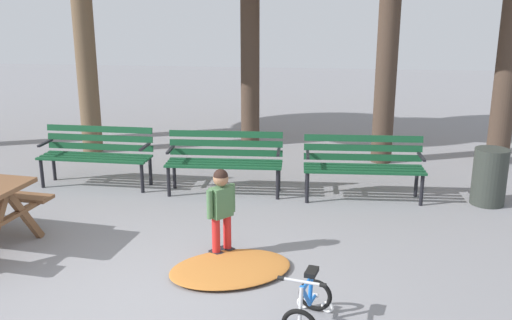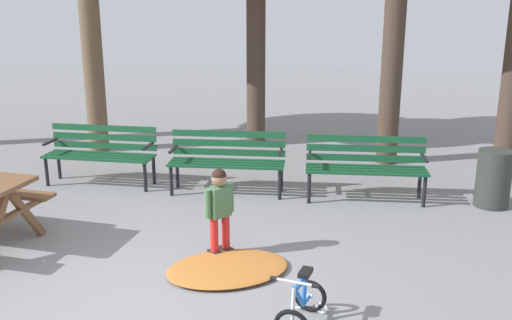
# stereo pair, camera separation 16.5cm
# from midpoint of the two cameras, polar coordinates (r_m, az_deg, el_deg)

# --- Properties ---
(ground) EXTENTS (36.00, 36.00, 0.00)m
(ground) POSITION_cam_midpoint_polar(r_m,az_deg,el_deg) (5.42, -12.32, -13.91)
(ground) COLOR gray
(park_bench_far_left) EXTENTS (1.61, 0.50, 0.85)m
(park_bench_far_left) POSITION_cam_midpoint_polar(r_m,az_deg,el_deg) (8.65, -16.01, 0.87)
(park_bench_far_left) COLOR #144728
(park_bench_far_left) RESTS_ON ground
(park_bench_left) EXTENTS (1.62, 0.53, 0.85)m
(park_bench_left) POSITION_cam_midpoint_polar(r_m,az_deg,el_deg) (8.02, -3.69, 0.30)
(park_bench_left) COLOR #144728
(park_bench_left) RESTS_ON ground
(park_bench_right) EXTENTS (1.62, 0.54, 0.85)m
(park_bench_right) POSITION_cam_midpoint_polar(r_m,az_deg,el_deg) (7.88, 9.99, -0.19)
(park_bench_right) COLOR #144728
(park_bench_right) RESTS_ON ground
(child_standing) EXTENTS (0.28, 0.29, 0.96)m
(child_standing) POSITION_cam_midpoint_polar(r_m,az_deg,el_deg) (6.03, -4.25, -4.58)
(child_standing) COLOR red
(child_standing) RESTS_ON ground
(kids_bicycle) EXTENTS (0.46, 0.61, 0.54)m
(kids_bicycle) POSITION_cam_midpoint_polar(r_m,az_deg,el_deg) (4.93, 4.20, -14.07)
(kids_bicycle) COLOR black
(kids_bicycle) RESTS_ON ground
(leaf_pile) EXTENTS (1.49, 1.32, 0.07)m
(leaf_pile) POSITION_cam_midpoint_polar(r_m,az_deg,el_deg) (5.87, -3.36, -10.68)
(leaf_pile) COLOR #B26B2D
(leaf_pile) RESTS_ON ground
(trash_bin) EXTENTS (0.44, 0.44, 0.75)m
(trash_bin) POSITION_cam_midpoint_polar(r_m,az_deg,el_deg) (8.14, 21.61, -1.55)
(trash_bin) COLOR #2D332D
(trash_bin) RESTS_ON ground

